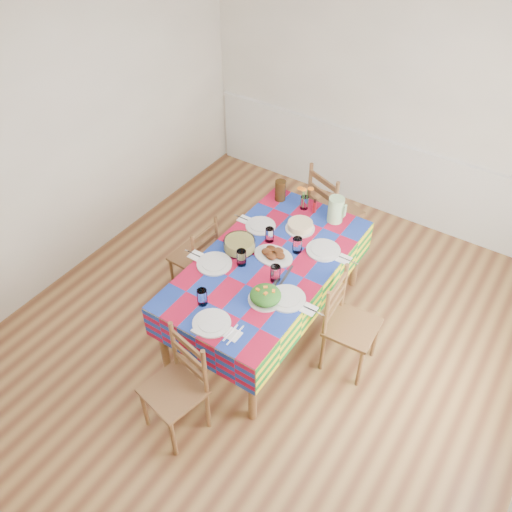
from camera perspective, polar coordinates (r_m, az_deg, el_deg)
The scene contains 22 objects.
room at distance 4.06m, azimuth 1.17°, elevation 2.71°, with size 4.58×5.08×2.78m.
wainscot at distance 6.41m, azimuth 13.26°, elevation 8.40°, with size 4.41×0.06×0.92m.
dining_table at distance 4.70m, azimuth 1.22°, elevation -1.36°, with size 1.08×2.00×0.78m.
setting_near_head at distance 4.19m, azimuth -4.97°, elevation -6.08°, with size 0.48×0.32×0.14m.
setting_left_near at distance 4.60m, azimuth -3.45°, elevation -0.54°, with size 0.55×0.33×0.15m.
setting_left_far at distance 4.93m, azimuth 0.75°, elevation 2.90°, with size 0.51×0.30×0.13m.
setting_right_near at distance 4.36m, azimuth 2.88°, elevation -3.53°, with size 0.58×0.33×0.15m.
setting_right_far at distance 4.75m, azimuth 6.19°, elevation 0.79°, with size 0.57×0.33×0.15m.
meat_platter at distance 4.67m, azimuth 1.85°, elevation 0.20°, with size 0.36×0.26×0.07m.
salad_platter at distance 4.29m, azimuth 1.01°, elevation -4.20°, with size 0.28×0.28×0.12m.
pasta_bowl at distance 4.73m, azimuth -1.75°, elevation 1.20°, with size 0.28×0.28×0.10m.
cake at distance 4.97m, azimuth 4.67°, elevation 3.17°, with size 0.27×0.27×0.08m.
serving_utensils at distance 4.49m, azimuth 2.60°, elevation -2.30°, with size 0.16×0.36×0.01m.
flower_vase at distance 5.18m, azimuth 5.13°, elevation 5.97°, with size 0.16×0.13×0.25m.
hot_sauce at distance 5.16m, azimuth 6.19°, elevation 5.27°, with size 0.04×0.04×0.15m, color #B60E15.
green_pitcher at distance 5.05m, azimuth 8.39°, elevation 4.86°, with size 0.15×0.15×0.25m, color #A2CF92.
tea_pitcher at distance 5.29m, azimuth 2.58°, elevation 6.91°, with size 0.11×0.11×0.21m, color #301D0A.
name_card at distance 4.11m, azimuth -6.41°, elevation -8.00°, with size 0.08×0.02×0.02m, color silver.
chair_near at distance 4.22m, azimuth -8.27°, elevation -13.54°, with size 0.49×0.48×0.95m.
chair_far at distance 5.68m, azimuth 7.94°, elevation 4.69°, with size 0.59×0.58×1.04m.
chair_left at distance 5.23m, azimuth -6.27°, elevation -0.12°, with size 0.39×0.40×0.87m.
chair_right at distance 4.62m, azimuth 9.61°, elevation -7.17°, with size 0.43×0.45×0.95m.
Camera 1 is at (1.67, -2.67, 3.92)m, focal length 38.00 mm.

